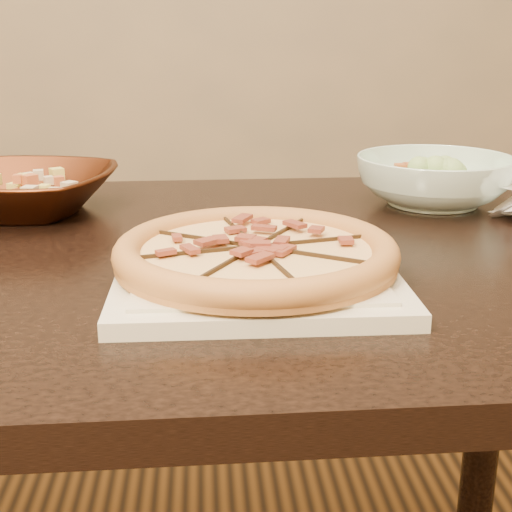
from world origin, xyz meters
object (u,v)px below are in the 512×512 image
at_px(salad_bowl, 434,181).
at_px(dining_table, 186,326).
at_px(pizza, 256,252).
at_px(bronze_bowl, 23,192).
at_px(plate, 256,273).

bearing_deg(salad_bowl, dining_table, -152.42).
relative_size(dining_table, pizza, 4.27).
bearing_deg(bronze_bowl, plate, -45.72).
relative_size(dining_table, plate, 4.37).
relative_size(bronze_bowl, salad_bowl, 1.10).
bearing_deg(plate, dining_table, 120.33).
relative_size(dining_table, bronze_bowl, 4.93).
xyz_separation_m(dining_table, pizza, (0.08, -0.14, 0.14)).
distance_m(pizza, bronze_bowl, 0.46).
height_order(pizza, bronze_bowl, bronze_bowl).
relative_size(plate, salad_bowl, 1.24).
bearing_deg(bronze_bowl, salad_bowl, 0.86).
bearing_deg(dining_table, plate, -59.67).
height_order(plate, pizza, pizza).
relative_size(pizza, bronze_bowl, 1.15).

